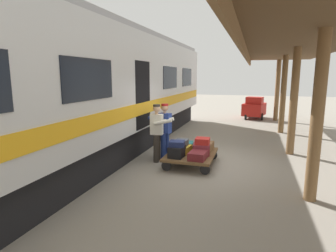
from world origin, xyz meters
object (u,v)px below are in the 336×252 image
Objects in this scene: suitcase_brown_leather at (204,146)px; suitcase_yellow_case at (181,149)px; suitcase_teal_softside at (185,145)px; suitcase_navy_fabric at (177,144)px; suitcase_slate_roller at (181,143)px; porter_in_overalls at (164,129)px; suitcase_red_plastic at (202,141)px; porter_by_door at (157,131)px; luggage_cart at (191,155)px; baggage_tug at (254,108)px; train_car at (99,91)px; suitcase_burgundy_valise at (201,149)px; suitcase_maroon_trunk at (198,155)px; suitcase_black_hardshell at (177,152)px.

suitcase_yellow_case is at bearing 39.21° from suitcase_brown_leather.
suitcase_navy_fabric is (0.00, 0.94, 0.27)m from suitcase_teal_softside.
porter_in_overalls reaches higher than suitcase_slate_roller.
suitcase_yellow_case is at bearing 0.44° from suitcase_red_plastic.
porter_by_door is at bearing -1.05° from suitcase_red_plastic.
baggage_tug is at bearing -99.65° from luggage_cart.
train_car is 40.10× the size of suitcase_navy_fabric.
suitcase_red_plastic reaches higher than luggage_cart.
suitcase_burgundy_valise is 0.80× the size of suitcase_brown_leather.
suitcase_teal_softside is 0.99m from porter_by_door.
suitcase_navy_fabric is at bearing 79.15° from baggage_tug.
porter_in_overalls is (1.20, -0.30, 0.44)m from suitcase_burgundy_valise.
baggage_tug is (-1.95, -9.26, 0.19)m from suitcase_teal_softside.
suitcase_maroon_trunk is 0.48m from suitcase_burgundy_valise.
suitcase_slate_roller is (0.59, 0.47, 0.17)m from suitcase_brown_leather.
suitcase_black_hardshell is 1.05× the size of suitcase_teal_softside.
suitcase_burgundy_valise is at bearing 175.49° from train_car.
porter_in_overalls reaches higher than baggage_tug.
suitcase_black_hardshell is at bearing 90.25° from suitcase_slate_roller.
suitcase_yellow_case is at bearing -90.00° from suitcase_black_hardshell.
suitcase_red_plastic is (-0.02, 0.48, 0.27)m from suitcase_brown_leather.
baggage_tug is (-4.72, -9.48, -1.43)m from train_car.
porter_in_overalls is 9.79m from baggage_tug.
suitcase_burgundy_valise is at bearing 179.07° from suitcase_slate_roller.
train_car is 2.34m from porter_by_door.
suitcase_red_plastic reaches higher than suitcase_burgundy_valise.
porter_by_door is at bearing 173.39° from train_car.
baggage_tug reaches higher than suitcase_maroon_trunk.
suitcase_teal_softside is at bearing -163.94° from porter_in_overalls.
suitcase_red_plastic is at bearing 175.60° from train_car.
suitcase_maroon_trunk is at bearing 140.33° from suitcase_slate_roller.
suitcase_teal_softside is at bearing -90.22° from suitcase_navy_fabric.
suitcase_yellow_case is at bearing 0.00° from suitcase_burgundy_valise.
suitcase_yellow_case is 1.12× the size of suitcase_burgundy_valise.
suitcase_black_hardshell is 1.10× the size of suitcase_slate_roller.
suitcase_black_hardshell reaches higher than suitcase_teal_softside.
porter_by_door is at bearing 74.56° from baggage_tug.
suitcase_slate_roller reaches higher than suitcase_burgundy_valise.
suitcase_navy_fabric is at bearing 165.36° from train_car.
suitcase_red_plastic reaches higher than suitcase_navy_fabric.
suitcase_red_plastic is at bearing 166.26° from porter_in_overalls.
suitcase_black_hardshell is 0.83× the size of suitcase_brown_leather.
luggage_cart is at bearing -58.50° from suitcase_maroon_trunk.
suitcase_slate_roller is at bearing 89.74° from suitcase_teal_softside.
baggage_tug is (-1.66, -9.74, 0.34)m from luggage_cart.
suitcase_black_hardshell and suitcase_burgundy_valise have the same top height.
luggage_cart is 0.35m from suitcase_burgundy_valise.
suitcase_burgundy_valise is at bearing -140.79° from suitcase_black_hardshell.
suitcase_black_hardshell is 0.76m from suitcase_burgundy_valise.
suitcase_slate_roller is at bearing -77.56° from suitcase_yellow_case.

